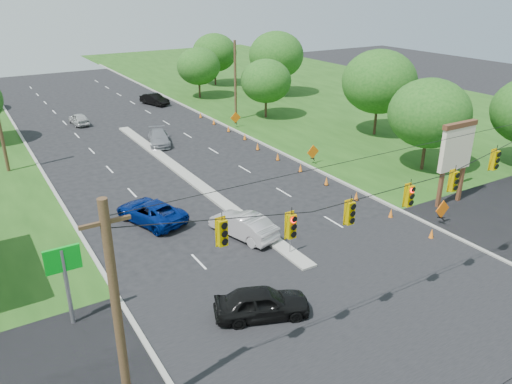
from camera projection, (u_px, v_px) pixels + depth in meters
ground at (358, 306)px, 24.94m from camera, size 160.00×160.00×0.00m
grass_right at (440, 128)px, 55.01m from camera, size 40.00×160.00×0.06m
cross_street at (358, 306)px, 24.94m from camera, size 160.00×14.00×0.02m
curb_left at (39, 166)px, 43.72m from camera, size 0.25×110.00×0.16m
curb_right at (239, 133)px, 53.37m from camera, size 0.25×110.00×0.16m
median at (187, 177)px, 41.46m from camera, size 1.00×34.00×0.18m
median_sign at (290, 233)px, 29.09m from camera, size 0.55×0.06×2.05m
signal_span at (382, 225)px, 22.18m from camera, size 25.60×0.32×9.00m
utility_pole_far_right at (235, 81)px, 56.70m from camera, size 0.28×0.28×9.00m
pylon_sign at (457, 150)px, 35.09m from camera, size 5.90×2.30×6.12m
cone_0 at (432, 234)px, 31.35m from camera, size 0.32×0.32×0.70m
cone_1 at (391, 213)px, 34.10m from camera, size 0.32×0.32×0.70m
cone_2 at (356, 196)px, 36.86m from camera, size 0.32×0.32×0.70m
cone_3 at (326, 181)px, 39.61m from camera, size 0.32×0.32×0.70m
cone_4 at (301, 168)px, 42.37m from camera, size 0.32×0.32×0.70m
cone_5 at (278, 157)px, 45.12m from camera, size 0.32×0.32×0.70m
cone_6 at (258, 146)px, 47.87m from camera, size 0.32×0.32×0.70m
cone_7 at (245, 137)px, 50.92m from camera, size 0.32×0.32×0.70m
cone_8 at (229, 129)px, 53.67m from camera, size 0.32×0.32×0.70m
cone_9 at (214, 121)px, 56.43m from camera, size 0.32×0.32×0.70m
cone_10 at (201, 115)px, 59.18m from camera, size 0.32×0.32×0.70m
work_sign_0 at (442, 210)px, 32.82m from camera, size 1.27×0.58×1.37m
work_sign_1 at (313, 153)px, 43.84m from camera, size 1.27×0.58×1.37m
work_sign_2 at (236, 118)px, 54.86m from camera, size 1.27×0.58×1.37m
tree_7 at (429, 113)px, 41.05m from camera, size 6.72×6.72×7.84m
tree_8 at (379, 82)px, 50.59m from camera, size 7.56×7.56×8.82m
tree_9 at (266, 81)px, 57.65m from camera, size 5.88×5.88×6.86m
tree_10 at (276, 55)px, 68.86m from camera, size 7.56×7.56×8.82m
tree_11 at (215, 53)px, 75.85m from camera, size 6.72×6.72×7.84m
tree_12 at (199, 66)px, 67.71m from camera, size 5.88×5.88×6.86m
black_sedan at (262, 303)px, 23.88m from camera, size 4.95×3.35×1.57m
white_sedan at (243, 225)px, 31.47m from camera, size 2.92×5.07×1.58m
blue_pickup at (151, 212)px, 33.41m from camera, size 4.13×5.90×1.50m
silver_car_far at (159, 138)px, 49.34m from camera, size 3.19×5.12×1.38m
silver_car_oncoming at (79, 119)px, 56.25m from camera, size 1.80×3.93×1.31m
dark_car_receding at (154, 99)px, 65.28m from camera, size 2.88×4.68×1.46m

